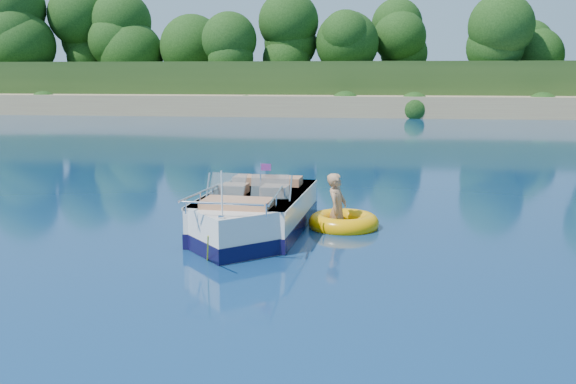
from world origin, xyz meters
TOP-DOWN VIEW (x-y plane):
  - ground at (0.00, 0.00)m, footprint 160.00×160.00m
  - shoreline at (0.00, 63.77)m, footprint 170.00×59.00m
  - treeline at (0.04, 41.01)m, footprint 150.00×7.12m
  - motorboat at (1.58, 0.58)m, footprint 2.12×5.28m
  - tow_tube at (3.33, 1.35)m, footprint 1.62×1.62m
  - boy at (3.19, 1.43)m, footprint 0.55×0.90m

SIDE VIEW (x-z plane):
  - ground at x=0.00m, z-range 0.00..0.00m
  - boy at x=3.19m, z-range -0.82..0.82m
  - tow_tube at x=3.33m, z-range -0.09..0.29m
  - motorboat at x=1.58m, z-range -0.54..1.22m
  - shoreline at x=0.00m, z-range -2.02..3.98m
  - treeline at x=0.04m, z-range 1.45..9.64m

